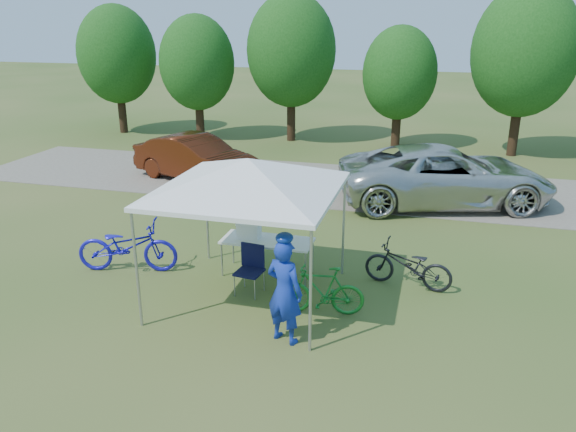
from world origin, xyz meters
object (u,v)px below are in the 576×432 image
Objects in this scene: bike_dark at (408,266)px; sedan at (196,158)px; folding_table at (267,242)px; cooler at (249,230)px; cyclist at (285,292)px; folding_chair at (251,265)px; bike_green at (321,290)px; minivan at (445,175)px; bike_blue at (127,246)px.

sedan reaches higher than bike_dark.
sedan is (-4.37, 6.26, 0.02)m from folding_table.
cyclist reaches higher than cooler.
folding_table is 3.96× the size of cooler.
folding_chair is 0.61× the size of bike_green.
bike_green is at bearing -123.12° from sedan.
folding_table is 0.31× the size of minivan.
minivan is (2.07, 7.12, 0.39)m from bike_green.
bike_blue is (-2.88, -0.60, -0.17)m from folding_table.
cooler is at bearing -77.73° from bike_dark.
cyclist is at bearing 147.04° from minivan.
folding_chair reaches higher than bike_dark.
cooler is 0.27× the size of bike_dark.
bike_blue is 9.02m from minivan.
bike_green is 0.89× the size of bike_dark.
cyclist is at bearing -128.42° from sedan.
cooler is at bearing -89.72° from bike_blue.
folding_chair reaches higher than folding_table.
bike_blue is (-2.80, 0.22, -0.01)m from folding_chair.
bike_dark is at bearing 25.44° from folding_chair.
bike_dark is (2.93, 0.98, -0.10)m from folding_chair.
folding_table is 6.75m from minivan.
bike_blue reaches higher than folding_table.
folding_chair is at bearing -129.23° from sedan.
minivan is (0.64, 5.62, 0.39)m from bike_dark.
folding_chair is 7.51m from minivan.
cooler reaches higher than folding_chair.
sedan is at bearing 128.07° from folding_chair.
cyclist is 0.41× the size of sedan.
cooler is (-0.39, 0.00, 0.22)m from folding_table.
minivan reaches higher than cooler.
bike_green is (4.30, -0.74, -0.09)m from bike_blue.
cyclist reaches higher than sedan.
cooler is at bearing 117.68° from folding_chair.
minivan is at bearing -73.87° from sedan.
cooler reaches higher than bike_dark.
folding_chair is 1.59m from bike_green.
minivan is at bearing -87.61° from cyclist.
bike_dark is (5.73, 0.76, -0.09)m from bike_blue.
cyclist is at bearing -26.33° from bike_dark.
bike_green reaches higher than folding_table.
folding_chair is at bearing 135.48° from minivan.
bike_dark reaches higher than folding_table.
bike_green is (1.42, -1.34, -0.26)m from folding_table.
folding_chair is at bearing -69.21° from cooler.
bike_green is 2.07m from bike_dark.
bike_blue is at bearing 118.90° from minivan.
folding_chair is 8.28m from sedan.
cyclist reaches higher than bike_dark.
folding_chair is 0.54× the size of bike_dark.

